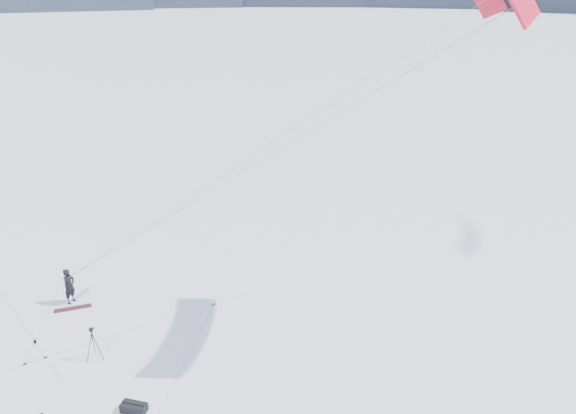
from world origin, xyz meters
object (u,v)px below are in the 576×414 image
at_px(gear_bag_a, 134,408).
at_px(snowboard, 73,308).
at_px(snowkiter, 72,302).
at_px(tripod, 93,339).

bearing_deg(gear_bag_a, snowboard, 139.15).
xyz_separation_m(snowboard, gear_bag_a, (6.30, -4.21, 0.15)).
xyz_separation_m(snowkiter, snowboard, (0.42, -0.41, 0.02)).
xyz_separation_m(snowkiter, gear_bag_a, (6.72, -4.62, 0.17)).
bearing_deg(snowboard, tripod, -78.44).
bearing_deg(gear_bag_a, snowkiter, 138.37).
height_order(snowkiter, gear_bag_a, snowkiter).
relative_size(snowkiter, tripod, 1.21).
bearing_deg(snowkiter, tripod, -128.62).
relative_size(snowboard, tripod, 1.15).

